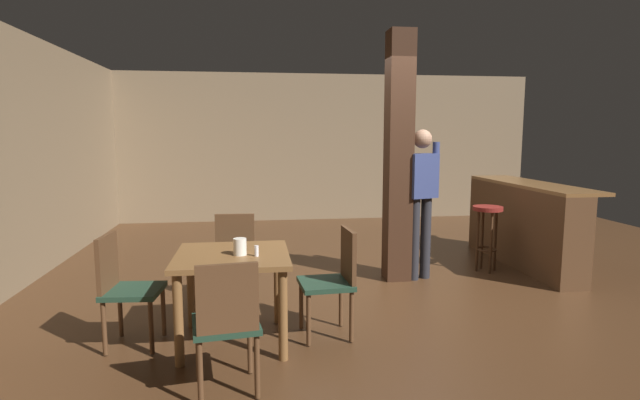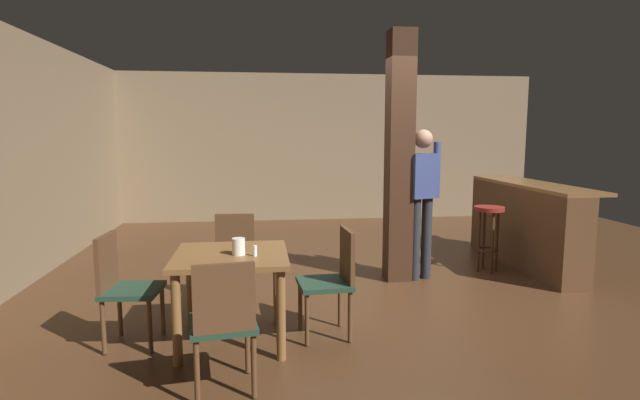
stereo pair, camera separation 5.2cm
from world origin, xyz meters
The scene contains 13 objects.
ground_plane centered at (0.00, 0.00, 0.00)m, with size 10.80×10.80×0.00m, color #422816.
wall_back centered at (0.00, 4.50, 1.40)m, with size 8.00×0.10×2.80m, color #756047.
pillar centered at (0.17, 0.32, 1.40)m, with size 0.28×0.28×2.80m, color #382114.
dining_table centered at (-1.63, -1.23, 0.60)m, with size 0.89×0.89×0.73m.
chair_south centered at (-1.64, -2.06, 0.51)m, with size 0.47×0.47×0.89m.
chair_north centered at (-1.65, -0.41, 0.51)m, with size 0.44×0.44×0.89m.
chair_east centered at (-0.80, -1.20, 0.51)m, with size 0.45×0.45×0.89m.
chair_west centered at (-2.48, -1.19, 0.51)m, with size 0.45×0.45×0.89m.
napkin_cup centered at (-1.57, -1.28, 0.80)m, with size 0.10×0.10×0.13m, color silver.
salt_shaker centered at (-1.44, -1.34, 0.77)m, with size 0.03×0.03×0.08m, color silver.
standing_person centered at (0.44, 0.29, 1.00)m, with size 0.47×0.29×1.72m.
bar_counter centered at (1.94, 0.73, 0.54)m, with size 0.56×2.27×1.05m.
bar_stool_near centered at (1.35, 0.49, 0.60)m, with size 0.36×0.36×0.80m.
Camera 1 is at (-1.46, -5.14, 1.68)m, focal length 28.00 mm.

